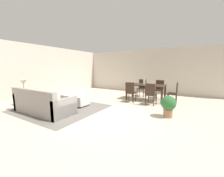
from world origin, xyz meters
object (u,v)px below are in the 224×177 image
at_px(side_table, 24,96).
at_px(potted_plant, 168,105).
at_px(couch, 43,105).
at_px(dining_chair_far_left, 142,87).
at_px(dining_chair_near_left, 131,91).
at_px(dining_chair_far_right, 159,88).
at_px(table_lamp, 23,83).
at_px(dining_chair_head_east, 174,92).
at_px(ottoman_table, 75,99).
at_px(book_on_ottoman, 78,95).
at_px(vase_centerpiece, 144,82).
at_px(dining_chair_near_right, 151,93).
at_px(dining_table, 146,86).

distance_m(side_table, potted_plant, 5.51).
distance_m(couch, dining_chair_far_left, 4.97).
bearing_deg(potted_plant, dining_chair_near_left, 147.18).
bearing_deg(dining_chair_far_right, table_lamp, -135.33).
relative_size(dining_chair_near_left, dining_chair_far_right, 1.00).
bearing_deg(dining_chair_head_east, ottoman_table, -145.04).
relative_size(book_on_ottoman, potted_plant, 0.38).
xyz_separation_m(couch, potted_plant, (3.83, 1.74, 0.12)).
relative_size(couch, dining_chair_far_left, 2.47).
xyz_separation_m(dining_chair_far_right, potted_plant, (0.87, -2.75, -0.12)).
relative_size(table_lamp, book_on_ottoman, 2.02).
distance_m(couch, dining_chair_near_left, 3.55).
bearing_deg(couch, vase_centerpiece, 56.72).
distance_m(dining_chair_far_right, potted_plant, 2.89).
bearing_deg(dining_chair_near_right, dining_table, 119.11).
bearing_deg(dining_table, table_lamp, -137.85).
xyz_separation_m(dining_chair_far_left, vase_centerpiece, (0.39, -0.85, 0.36)).
bearing_deg(side_table, book_on_ottoman, 31.77).
xyz_separation_m(side_table, dining_chair_far_right, (4.40, 4.35, 0.09)).
bearing_deg(book_on_ottoman, dining_chair_head_east, 35.92).
distance_m(side_table, table_lamp, 0.52).
xyz_separation_m(dining_table, dining_chair_far_right, (0.47, 0.79, -0.15)).
bearing_deg(dining_chair_head_east, book_on_ottoman, -144.08).
height_order(dining_chair_head_east, book_on_ottoman, dining_chair_head_east).
distance_m(ottoman_table, vase_centerpiece, 3.29).
relative_size(ottoman_table, side_table, 2.07).
relative_size(dining_chair_near_left, dining_chair_head_east, 1.00).
relative_size(side_table, potted_plant, 0.79).
relative_size(couch, book_on_ottoman, 8.74).
bearing_deg(side_table, ottoman_table, 33.52).
xyz_separation_m(table_lamp, dining_chair_near_right, (4.40, 2.72, -0.43)).
distance_m(dining_chair_head_east, potted_plant, 1.99).
bearing_deg(vase_centerpiece, book_on_ottoman, -129.96).
bearing_deg(table_lamp, dining_chair_far_left, 51.71).
bearing_deg(dining_chair_far_left, vase_centerpiece, -65.51).
bearing_deg(couch, potted_plant, 24.39).
height_order(side_table, dining_table, dining_table).
relative_size(dining_chair_far_left, vase_centerpiece, 3.78).
height_order(ottoman_table, dining_chair_head_east, dining_chair_head_east).
height_order(ottoman_table, table_lamp, table_lamp).
bearing_deg(dining_chair_head_east, dining_chair_near_left, -153.91).
bearing_deg(book_on_ottoman, dining_chair_near_right, 31.62).
xyz_separation_m(vase_centerpiece, book_on_ottoman, (-2.01, -2.40, -0.44)).
distance_m(side_table, vase_centerpiece, 5.25).
relative_size(side_table, dining_table, 0.31).
bearing_deg(couch, dining_chair_far_left, 65.87).
height_order(side_table, book_on_ottoman, side_table).
xyz_separation_m(side_table, vase_centerpiece, (3.85, 3.54, 0.45)).
xyz_separation_m(ottoman_table, table_lamp, (-1.70, -1.13, 0.71)).
height_order(dining_chair_near_left, dining_chair_head_east, same).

